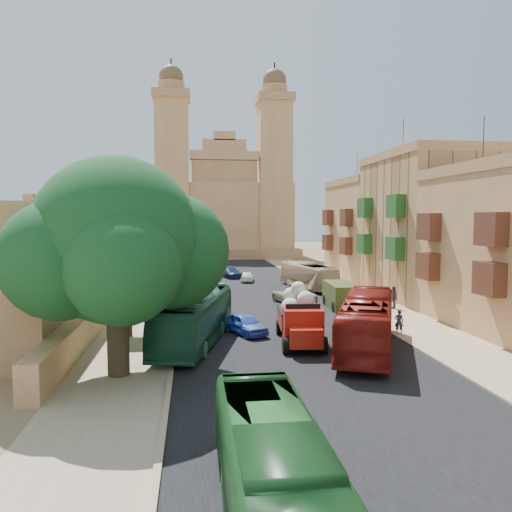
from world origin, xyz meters
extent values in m
plane|color=brown|center=(0.00, 0.00, 0.00)|extent=(260.00, 260.00, 0.00)
cube|color=black|center=(0.00, 30.00, 0.01)|extent=(14.00, 140.00, 0.01)
cube|color=tan|center=(9.50, 30.00, 0.01)|extent=(5.00, 140.00, 0.01)
cube|color=tan|center=(-9.50, 30.00, 0.01)|extent=(5.00, 140.00, 0.01)
cube|color=tan|center=(7.00, 30.00, 0.06)|extent=(0.25, 140.00, 0.12)
cube|color=tan|center=(-7.00, 30.00, 0.06)|extent=(0.25, 140.00, 0.12)
cylinder|color=black|center=(15.00, 13.80, 13.10)|extent=(0.06, 0.06, 3.60)
cube|color=#552B1C|center=(11.55, 7.08, 3.99)|extent=(0.90, 2.20, 2.00)
cube|color=#552B1C|center=(11.55, 14.92, 3.99)|extent=(0.90, 2.20, 2.00)
cube|color=#552B1C|center=(11.55, 7.08, 6.93)|extent=(0.90, 2.20, 2.00)
cube|color=#552B1C|center=(11.55, 14.92, 6.93)|extent=(0.90, 2.20, 2.00)
cube|color=tan|center=(16.00, 25.00, 6.50)|extent=(8.00, 14.00, 13.00)
cube|color=#9E7045|center=(16.00, 25.00, 13.40)|extent=(8.20, 14.00, 0.80)
cylinder|color=black|center=(15.00, 27.80, 15.60)|extent=(0.06, 0.06, 3.60)
cube|color=#225723|center=(11.55, 21.08, 4.94)|extent=(0.90, 2.20, 2.00)
cube|color=#225723|center=(11.55, 28.92, 4.94)|extent=(0.90, 2.20, 2.00)
cube|color=#225723|center=(11.55, 21.08, 8.58)|extent=(0.90, 2.20, 2.00)
cube|color=#225723|center=(11.55, 28.92, 8.58)|extent=(0.90, 2.20, 2.00)
cube|color=#B38150|center=(16.00, 39.00, 5.75)|extent=(8.00, 14.00, 11.50)
cube|color=#9E7045|center=(16.00, 39.00, 11.90)|extent=(8.20, 14.00, 0.80)
cylinder|color=black|center=(15.00, 41.80, 14.10)|extent=(0.06, 0.06, 3.60)
cube|color=#552B1C|center=(11.55, 35.08, 4.37)|extent=(0.90, 2.20, 2.00)
cube|color=#552B1C|center=(11.55, 42.92, 4.37)|extent=(0.90, 2.20, 2.00)
cube|color=#552B1C|center=(11.55, 35.08, 7.59)|extent=(0.90, 2.20, 2.00)
cube|color=#552B1C|center=(11.55, 42.92, 7.59)|extent=(0.90, 2.20, 2.00)
cube|color=#B38150|center=(-12.50, 20.00, 0.90)|extent=(1.00, 40.00, 1.80)
cube|color=#9E7045|center=(-18.00, 18.00, 4.20)|extent=(10.00, 28.00, 8.40)
cube|color=tan|center=(-18.00, 44.00, 5.00)|extent=(10.00, 22.00, 10.00)
cube|color=#B38150|center=(0.00, 81.00, 7.00)|extent=(26.00, 20.00, 14.00)
cube|color=#9E7045|center=(0.00, 70.50, 0.90)|extent=(28.00, 4.00, 1.80)
cube|color=#9E7045|center=(0.00, 72.20, 10.00)|extent=(12.00, 2.00, 16.00)
cube|color=#B38150|center=(0.00, 72.20, 18.90)|extent=(12.60, 2.40, 1.60)
cube|color=#B38150|center=(0.00, 72.20, 20.60)|extent=(8.00, 2.00, 2.40)
cube|color=#B38150|center=(0.00, 72.20, 22.40)|extent=(4.00, 2.00, 1.60)
cube|color=#B38150|center=(-9.50, 73.50, 14.50)|extent=(6.00, 6.00, 29.00)
cube|color=#9E7045|center=(-9.50, 73.50, 29.60)|extent=(6.80, 6.80, 1.40)
cylinder|color=#9E7045|center=(-9.50, 73.50, 31.20)|extent=(4.80, 4.80, 1.80)
sphere|color=brown|center=(-9.50, 73.50, 33.00)|extent=(4.40, 4.40, 4.40)
cylinder|color=black|center=(-9.50, 73.50, 35.40)|extent=(0.28, 0.28, 1.80)
cube|color=#B38150|center=(9.50, 73.50, 14.50)|extent=(6.00, 6.00, 29.00)
cube|color=#9E7045|center=(9.50, 73.50, 29.60)|extent=(6.80, 6.80, 1.40)
cylinder|color=#9E7045|center=(9.50, 73.50, 31.20)|extent=(4.80, 4.80, 1.80)
sphere|color=brown|center=(9.50, 73.50, 33.00)|extent=(4.40, 4.40, 4.40)
cylinder|color=black|center=(9.50, 73.50, 35.40)|extent=(0.28, 0.28, 1.80)
cylinder|color=#372B1B|center=(-9.50, 4.00, 2.01)|extent=(1.06, 1.06, 4.01)
sphere|color=#0F3718|center=(-9.50, 4.00, 6.55)|extent=(8.02, 8.02, 8.02)
sphere|color=#0F3718|center=(-6.97, 5.27, 5.91)|extent=(5.91, 5.91, 5.91)
sphere|color=#0F3718|center=(-11.82, 3.05, 5.70)|extent=(5.49, 5.49, 5.49)
sphere|color=#0F3718|center=(-8.87, 1.47, 5.49)|extent=(5.07, 5.07, 5.07)
sphere|color=#0F3718|center=(-10.66, 6.32, 7.39)|extent=(4.65, 4.65, 4.65)
cylinder|color=#372B1B|center=(-10.00, 12.00, 1.05)|extent=(0.44, 0.44, 2.09)
sphere|color=#0F3718|center=(-10.00, 12.00, 3.15)|extent=(3.04, 3.04, 3.04)
cylinder|color=#372B1B|center=(-10.00, 24.00, 0.98)|extent=(0.44, 0.44, 1.97)
sphere|color=#0F3718|center=(-10.00, 24.00, 2.97)|extent=(2.86, 2.86, 2.86)
cylinder|color=#372B1B|center=(-10.00, 36.00, 1.21)|extent=(0.44, 0.44, 2.41)
sphere|color=#0F3718|center=(-10.00, 36.00, 3.64)|extent=(3.51, 3.51, 3.51)
cylinder|color=#372B1B|center=(-10.00, 48.00, 0.95)|extent=(0.44, 0.44, 1.91)
sphere|color=#0F3718|center=(-10.00, 48.00, 2.88)|extent=(2.77, 2.77, 2.77)
cube|color=#B41C0D|center=(0.60, 9.93, 1.32)|extent=(2.67, 4.01, 0.95)
cube|color=black|center=(0.60, 9.93, 1.85)|extent=(2.73, 4.07, 0.13)
cube|color=#B41C0D|center=(0.38, 7.51, 1.43)|extent=(2.38, 2.00, 1.91)
cube|color=#B41C0D|center=(0.26, 6.24, 1.01)|extent=(1.91, 1.43, 1.06)
cube|color=black|center=(0.38, 7.51, 2.17)|extent=(2.01, 0.29, 0.95)
cylinder|color=black|center=(-0.77, 6.65, 0.48)|extent=(0.46, 0.98, 0.95)
cylinder|color=black|center=(1.35, 6.46, 0.48)|extent=(0.46, 0.98, 0.95)
cylinder|color=black|center=(-0.33, 11.30, 0.48)|extent=(0.46, 0.98, 0.95)
cylinder|color=black|center=(1.78, 11.10, 0.48)|extent=(0.46, 0.98, 0.95)
sphere|color=beige|center=(0.02, 9.35, 2.12)|extent=(1.17, 1.17, 1.17)
sphere|color=beige|center=(1.10, 9.57, 2.12)|extent=(1.17, 1.17, 1.17)
sphere|color=beige|center=(0.66, 10.57, 2.12)|extent=(1.17, 1.17, 1.17)
sphere|color=beige|center=(0.19, 10.08, 2.70)|extent=(1.06, 1.06, 1.06)
sphere|color=beige|center=(0.89, 8.95, 2.65)|extent=(1.06, 1.06, 1.06)
sphere|color=beige|center=(0.59, 9.83, 3.18)|extent=(0.95, 0.95, 0.95)
cube|color=#444F1D|center=(6.50, 20.00, 1.05)|extent=(2.49, 5.21, 2.10)
cylinder|color=black|center=(5.41, 18.28, 0.42)|extent=(0.38, 0.86, 0.84)
cylinder|color=black|center=(7.40, 18.18, 0.42)|extent=(0.38, 0.86, 0.84)
cylinder|color=black|center=(5.60, 21.82, 0.42)|extent=(0.38, 0.86, 0.84)
cylinder|color=black|center=(7.59, 21.72, 0.42)|extent=(0.38, 0.86, 0.84)
imported|color=#1B5322|center=(-4.00, -9.29, 1.40)|extent=(2.36, 10.07, 2.80)
imported|color=#1B5539|center=(-5.80, 9.47, 1.57)|extent=(5.21, 11.58, 3.14)
imported|color=maroon|center=(4.00, 6.84, 1.60)|extent=(6.90, 11.63, 3.20)
imported|color=#C9AC87|center=(6.32, 31.63, 1.39)|extent=(4.45, 10.22, 2.77)
imported|color=#4967D0|center=(-2.53, 11.70, 0.67)|extent=(3.05, 4.24, 1.34)
imported|color=silver|center=(-3.58, 26.79, 0.65)|extent=(1.73, 4.05, 1.30)
imported|color=#C3B49B|center=(2.93, 22.84, 0.70)|extent=(3.85, 5.51, 1.40)
imported|color=#13284B|center=(-1.19, 42.32, 0.67)|extent=(3.12, 4.96, 1.34)
imported|color=white|center=(0.50, 38.13, 0.62)|extent=(2.00, 3.80, 1.23)
imported|color=teal|center=(-3.09, 50.09, 0.61)|extent=(1.75, 3.84, 1.22)
imported|color=#29252D|center=(7.50, 10.50, 0.78)|extent=(0.66, 0.54, 1.57)
imported|color=#3A3A3D|center=(10.75, 19.18, 0.95)|extent=(0.54, 1.14, 1.90)
camera|label=1|loc=(-5.87, -20.30, 7.62)|focal=35.00mm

